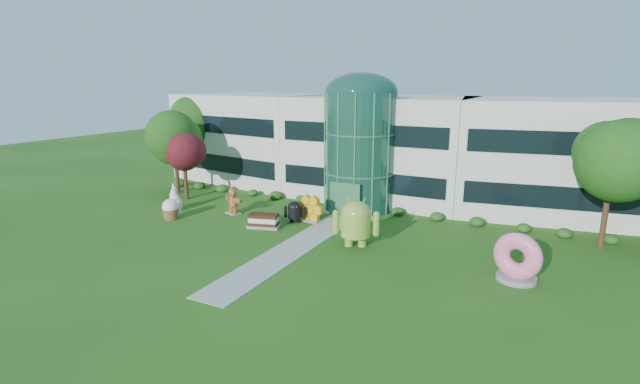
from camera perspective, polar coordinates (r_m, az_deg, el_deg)
The scene contains 14 objects.
ground at distance 30.20m, azimuth -3.97°, elevation -7.34°, with size 140.00×140.00×0.00m, color #215114.
building at distance 45.00m, azimuth 7.88°, elevation 5.63°, with size 46.00×15.00×9.30m, color beige, non-canonical shape.
atrium at distance 39.41m, azimuth 4.97°, elevation 4.96°, with size 6.00×6.00×9.80m, color #194738.
walkway at distance 31.81m, azimuth -2.10°, elevation -6.18°, with size 2.40×20.00×0.04m, color #9E9E93.
tree_red at distance 44.38m, azimuth -16.31°, elevation 2.94°, with size 4.00×4.00×6.00m, color #3F0C14, non-canonical shape.
trees_backdrop at distance 40.43m, azimuth 5.49°, elevation 4.16°, with size 52.00×8.00×8.40m, color #1F4812, non-canonical shape.
android_green at distance 30.65m, azimuth 4.44°, elevation -3.42°, with size 3.23×2.15×3.66m, color #83B038, non-canonical shape.
android_black at distance 35.90m, azimuth -3.13°, elevation -2.24°, with size 1.75×1.18×1.99m, color black, non-canonical shape.
donut at distance 27.77m, azimuth 23.25°, elevation -7.29°, with size 2.69×1.29×2.79m, color #E75786, non-canonical shape.
gingerbread at distance 38.84m, azimuth -10.67°, elevation -1.04°, with size 2.44×0.94×2.25m, color brown, non-canonical shape.
ice_cream_sandwich at distance 35.00m, azimuth -6.95°, elevation -3.53°, with size 2.38×1.19×1.06m, color black, non-canonical shape.
honeycomb at distance 36.12m, azimuth -1.16°, elevation -2.20°, with size 2.42×0.86×1.90m, color yellow, non-canonical shape.
froyo at distance 41.05m, azimuth -17.51°, elevation -0.59°, with size 1.37×1.37×2.34m, color white, non-canonical shape.
cupcake at distance 38.64m, azimuth -17.92°, elevation -2.01°, with size 1.38×1.38×1.66m, color white, non-canonical shape.
Camera 1 is at (14.68, -24.10, 10.75)m, focal length 26.00 mm.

